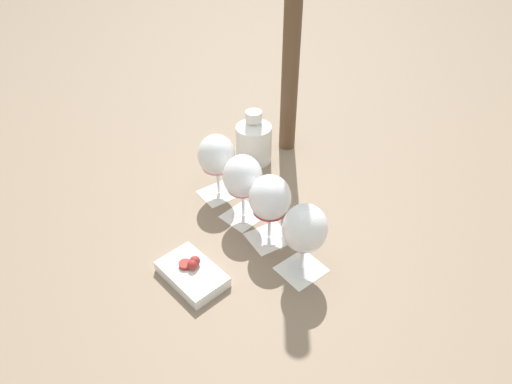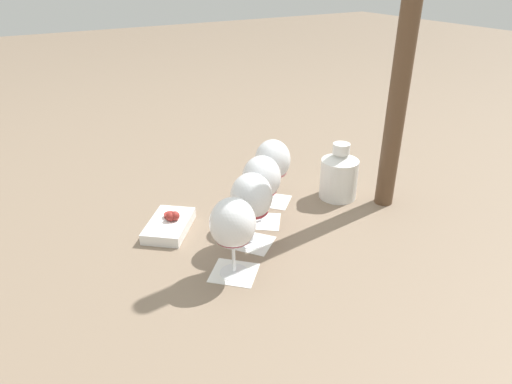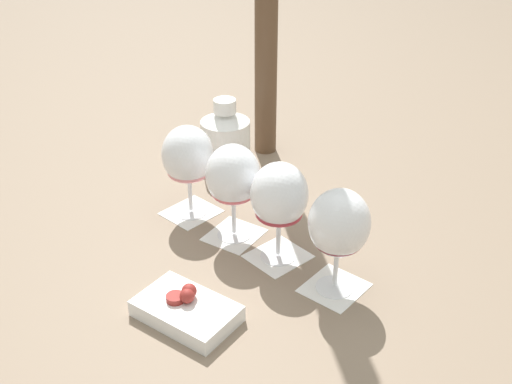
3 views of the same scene
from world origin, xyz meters
TOP-DOWN VIEW (x-y plane):
  - ground_plane at (0.00, 0.00)m, footprint 8.00×8.00m
  - tasting_card_0 at (-0.12, 0.12)m, footprint 0.13×0.13m
  - tasting_card_1 at (-0.04, 0.03)m, footprint 0.13×0.13m
  - tasting_card_2 at (0.03, -0.04)m, footprint 0.13×0.13m
  - tasting_card_3 at (0.12, -0.13)m, footprint 0.13×0.13m
  - wine_glass_0 at (-0.12, 0.12)m, footprint 0.10×0.10m
  - wine_glass_1 at (-0.04, 0.03)m, footprint 0.10×0.10m
  - wine_glass_2 at (0.03, -0.04)m, footprint 0.10×0.10m
  - wine_glass_3 at (0.12, -0.13)m, footprint 0.10×0.10m
  - ceramic_vase at (-0.05, 0.30)m, footprint 0.11×0.11m
  - snack_dish at (-0.12, -0.19)m, footprint 0.18×0.18m

SIDE VIEW (x-z plane):
  - ground_plane at x=0.00m, z-range 0.00..0.00m
  - tasting_card_0 at x=-0.12m, z-range 0.00..0.00m
  - tasting_card_1 at x=-0.04m, z-range 0.00..0.00m
  - tasting_card_2 at x=0.03m, z-range 0.00..0.00m
  - tasting_card_3 at x=0.12m, z-range 0.00..0.00m
  - snack_dish at x=-0.12m, z-range -0.01..0.04m
  - ceramic_vase at x=-0.05m, z-range -0.01..0.16m
  - wine_glass_3 at x=0.12m, z-range 0.03..0.21m
  - wine_glass_1 at x=-0.04m, z-range 0.03..0.21m
  - wine_glass_0 at x=-0.12m, z-range 0.03..0.21m
  - wine_glass_2 at x=0.03m, z-range 0.03..0.22m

